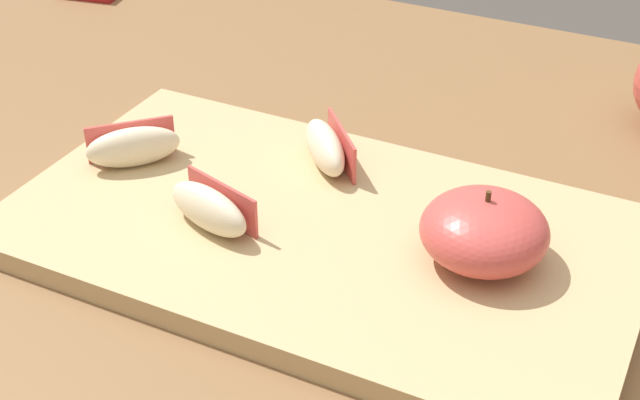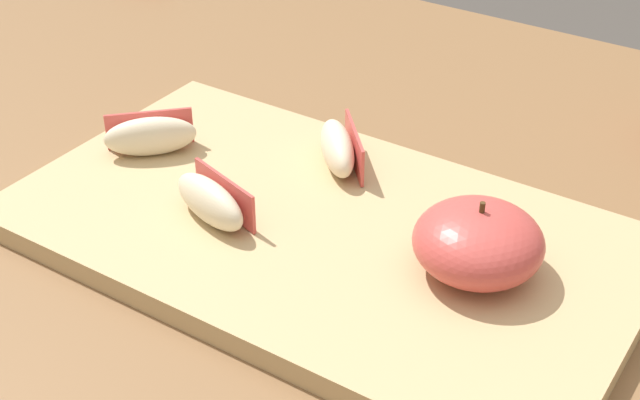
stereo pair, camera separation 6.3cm
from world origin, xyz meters
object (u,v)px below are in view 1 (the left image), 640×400
apple_wedge_right (326,147)px  apple_wedge_front (133,146)px  apple_half_skin_up (484,231)px  apple_wedge_middle (210,208)px  cutting_board (320,233)px

apple_wedge_right → apple_wedge_front: same height
apple_half_skin_up → apple_wedge_front: apple_half_skin_up is taller
apple_wedge_middle → apple_half_skin_up: bearing=14.9°
cutting_board → apple_wedge_right: bearing=112.8°
cutting_board → apple_wedge_front: size_ratio=6.50×
apple_half_skin_up → apple_wedge_middle: (-0.18, -0.05, -0.01)m
apple_half_skin_up → apple_wedge_middle: 0.19m
apple_wedge_front → apple_wedge_middle: bearing=-25.2°
cutting_board → apple_wedge_right: (-0.03, 0.07, 0.02)m
cutting_board → apple_wedge_middle: (-0.07, -0.04, 0.02)m
apple_wedge_middle → apple_wedge_right: size_ratio=1.09×
cutting_board → apple_wedge_middle: 0.08m
apple_wedge_middle → cutting_board: bearing=29.6°
apple_half_skin_up → apple_wedge_right: apple_half_skin_up is taller
apple_half_skin_up → apple_wedge_front: (-0.28, -0.00, -0.01)m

